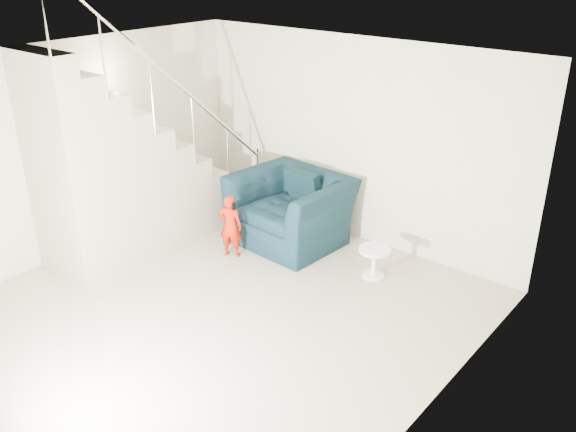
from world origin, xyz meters
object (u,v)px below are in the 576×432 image
at_px(toddler, 230,226).
at_px(side_table, 374,258).
at_px(staircase, 126,181).
at_px(armchair, 291,209).

height_order(toddler, side_table, toddler).
height_order(toddler, staircase, staircase).
xyz_separation_m(armchair, toddler, (-0.33, -0.83, -0.04)).
relative_size(toddler, staircase, 0.23).
distance_m(toddler, staircase, 1.45).
xyz_separation_m(toddler, staircase, (-1.17, -0.67, 0.53)).
xyz_separation_m(side_table, staircase, (-2.90, -1.38, 0.69)).
distance_m(side_table, staircase, 3.28).
bearing_deg(armchair, side_table, -1.62).
bearing_deg(side_table, armchair, 174.99).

